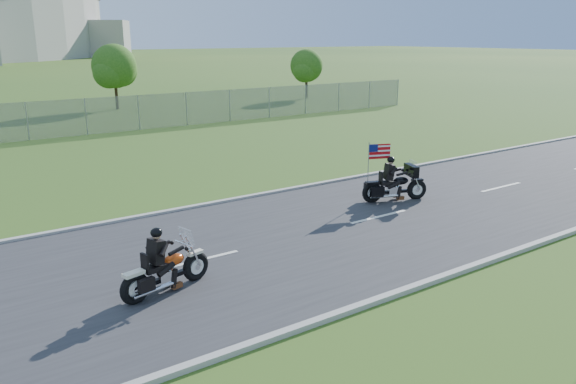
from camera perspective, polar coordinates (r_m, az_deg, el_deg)
ground at (r=14.76m, az=-2.14°, el=-5.43°), size 420.00×420.00×0.00m
road at (r=14.76m, az=-2.14°, el=-5.36°), size 120.00×8.00×0.04m
curb_north at (r=18.11m, az=-9.07°, el=-1.43°), size 120.00×0.18×0.12m
curb_south at (r=11.82m, az=8.71°, el=-10.95°), size 120.00×0.18×0.12m
tree_fence_near at (r=43.84m, az=-17.19°, el=11.90°), size 3.52×3.28×4.75m
tree_fence_far at (r=49.46m, az=1.91°, el=12.53°), size 3.08×2.87×4.20m
motorcycle_lead at (r=12.26m, az=-12.40°, el=-7.92°), size 2.22×0.87×1.51m
motorcycle_follow at (r=18.76m, az=10.78°, el=0.60°), size 2.19×1.14×1.91m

